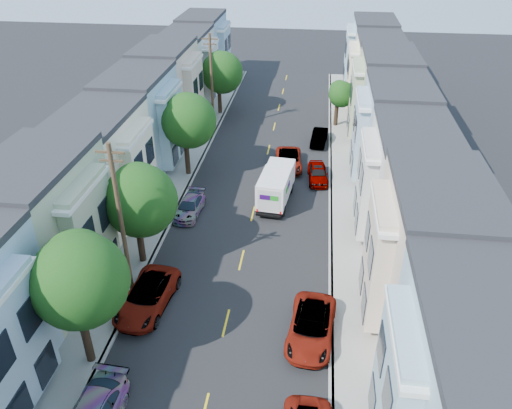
{
  "coord_description": "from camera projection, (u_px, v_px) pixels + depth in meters",
  "views": [
    {
      "loc": [
        4.37,
        -20.82,
        20.85
      ],
      "look_at": [
        0.52,
        9.81,
        2.2
      ],
      "focal_mm": 35.0,
      "sensor_mm": 36.0,
      "label": 1
    }
  ],
  "objects": [
    {
      "name": "sidewalk_left",
      "position": [
        172.0,
        189.0,
        42.41
      ],
      "size": [
        2.6,
        70.0,
        0.15
      ],
      "primitive_type": "cube",
      "color": "gray",
      "rests_on": "ground"
    },
    {
      "name": "sidewalk_right",
      "position": [
        346.0,
        200.0,
        40.84
      ],
      "size": [
        2.6,
        70.0,
        0.15
      ],
      "primitive_type": "cube",
      "color": "gray",
      "rests_on": "ground"
    },
    {
      "name": "tree_b",
      "position": [
        78.0,
        281.0,
        23.67
      ],
      "size": [
        4.7,
        4.7,
        7.87
      ],
      "color": "black",
      "rests_on": "ground"
    },
    {
      "name": "tree_far_r",
      "position": [
        341.0,
        95.0,
        52.69
      ],
      "size": [
        2.76,
        2.76,
        4.99
      ],
      "color": "black",
      "rests_on": "ground"
    },
    {
      "name": "tree_c",
      "position": [
        139.0,
        201.0,
        31.38
      ],
      "size": [
        4.7,
        4.7,
        7.18
      ],
      "color": "black",
      "rests_on": "ground"
    },
    {
      "name": "parked_right_b",
      "position": [
        311.0,
        327.0,
        27.63
      ],
      "size": [
        2.92,
        5.52,
        1.48
      ],
      "primitive_type": "imported",
      "rotation": [
        0.0,
        0.0,
        -0.09
      ],
      "color": "silver",
      "rests_on": "ground"
    },
    {
      "name": "utility_pole_far",
      "position": [
        212.0,
        84.0,
        50.71
      ],
      "size": [
        1.6,
        0.26,
        10.0
      ],
      "color": "#42301E",
      "rests_on": "ground"
    },
    {
      "name": "parked_left_c",
      "position": [
        147.0,
        297.0,
        29.74
      ],
      "size": [
        3.08,
        5.73,
        1.53
      ],
      "primitive_type": "imported",
      "rotation": [
        0.0,
        0.0,
        -0.1
      ],
      "color": "#88939E",
      "rests_on": "ground"
    },
    {
      "name": "utility_pole_near",
      "position": [
        121.0,
        223.0,
        28.63
      ],
      "size": [
        1.6,
        0.26,
        10.0
      ],
      "color": "#42301E",
      "rests_on": "ground"
    },
    {
      "name": "townhouse_row_left",
      "position": [
        129.0,
        187.0,
        42.86
      ],
      "size": [
        5.0,
        70.0,
        8.5
      ],
      "primitive_type": "cube",
      "color": "silver",
      "rests_on": "ground"
    },
    {
      "name": "ground",
      "position": [
        226.0,
        323.0,
        28.93
      ],
      "size": [
        160.0,
        160.0,
        0.0
      ],
      "primitive_type": "plane",
      "color": "black",
      "rests_on": "ground"
    },
    {
      "name": "tree_e",
      "position": [
        221.0,
        73.0,
        55.31
      ],
      "size": [
        4.66,
        4.66,
        7.14
      ],
      "color": "black",
      "rests_on": "ground"
    },
    {
      "name": "parked_right_d",
      "position": [
        319.0,
        137.0,
        50.24
      ],
      "size": [
        1.78,
        4.11,
        1.33
      ],
      "primitive_type": "imported",
      "rotation": [
        0.0,
        0.0,
        -0.1
      ],
      "color": "black",
      "rests_on": "ground"
    },
    {
      "name": "tree_d",
      "position": [
        188.0,
        121.0,
        42.11
      ],
      "size": [
        4.7,
        4.7,
        7.49
      ],
      "color": "black",
      "rests_on": "ground"
    },
    {
      "name": "fedex_truck",
      "position": [
        276.0,
        185.0,
        39.96
      ],
      "size": [
        2.2,
        5.72,
        2.74
      ],
      "rotation": [
        0.0,
        0.0,
        -0.1
      ],
      "color": "silver",
      "rests_on": "ground"
    },
    {
      "name": "lead_sedan",
      "position": [
        289.0,
        160.0,
        45.68
      ],
      "size": [
        2.79,
        5.27,
        1.41
      ],
      "primitive_type": "imported",
      "rotation": [
        0.0,
        0.0,
        0.09
      ],
      "color": "black",
      "rests_on": "ground"
    },
    {
      "name": "centerline",
      "position": [
        258.0,
        195.0,
        41.67
      ],
      "size": [
        0.12,
        70.0,
        0.01
      ],
      "primitive_type": "cube",
      "color": "gold",
      "rests_on": "ground"
    },
    {
      "name": "parked_right_c",
      "position": [
        318.0,
        173.0,
        43.48
      ],
      "size": [
        2.04,
        4.43,
        1.39
      ],
      "primitive_type": "imported",
      "rotation": [
        0.0,
        0.0,
        0.09
      ],
      "color": "black",
      "rests_on": "ground"
    },
    {
      "name": "curb_left",
      "position": [
        187.0,
        190.0,
        42.27
      ],
      "size": [
        0.3,
        70.0,
        0.15
      ],
      "primitive_type": "cube",
      "color": "gray",
      "rests_on": "ground"
    },
    {
      "name": "townhouse_row_right",
      "position": [
        394.0,
        203.0,
        40.48
      ],
      "size": [
        5.0,
        70.0,
        8.5
      ],
      "primitive_type": "cube",
      "color": "silver",
      "rests_on": "ground"
    },
    {
      "name": "curb_right",
      "position": [
        330.0,
        199.0,
        40.98
      ],
      "size": [
        0.3,
        70.0,
        0.15
      ],
      "primitive_type": "cube",
      "color": "gray",
      "rests_on": "ground"
    },
    {
      "name": "parked_left_d",
      "position": [
        190.0,
        207.0,
        38.82
      ],
      "size": [
        1.96,
        4.26,
        1.25
      ],
      "primitive_type": "imported",
      "rotation": [
        0.0,
        0.0,
        -0.05
      ],
      "color": "black",
      "rests_on": "ground"
    },
    {
      "name": "road_slab",
      "position": [
        258.0,
        195.0,
        41.66
      ],
      "size": [
        12.0,
        70.0,
        0.02
      ],
      "primitive_type": "cube",
      "color": "black",
      "rests_on": "ground"
    }
  ]
}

